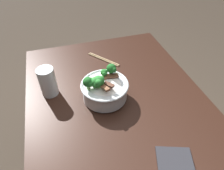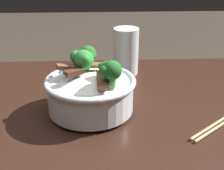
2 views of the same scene
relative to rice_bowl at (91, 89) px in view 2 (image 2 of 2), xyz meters
The scene contains 4 objects.
dining_table 0.19m from the rice_bowl, 39.63° to the left, with size 1.13×0.80×0.79m.
rice_bowl is the anchor object (origin of this frame).
drinking_glass 0.26m from the rice_bowl, 113.50° to the right, with size 0.08×0.08×0.14m.
chopsticks_pair 0.30m from the rice_bowl, 166.05° to the left, with size 0.17×0.14×0.01m.
Camera 2 is at (-0.08, 0.60, 1.16)m, focal length 50.00 mm.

